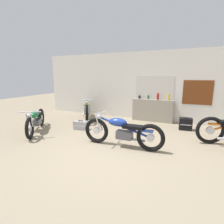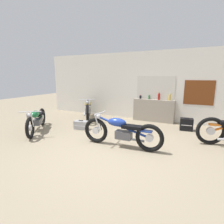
# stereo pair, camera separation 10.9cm
# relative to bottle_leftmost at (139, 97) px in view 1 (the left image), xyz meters

# --- Properties ---
(ground_plane) EXTENTS (24.00, 24.00, 0.00)m
(ground_plane) POSITION_rel_bottle_leftmost_xyz_m (0.30, -3.58, -0.97)
(ground_plane) COLOR gray
(wall_back) EXTENTS (10.00, 0.07, 2.80)m
(wall_back) POSITION_rel_bottle_leftmost_xyz_m (0.32, 0.16, 0.43)
(wall_back) COLOR silver
(wall_back) RESTS_ON ground_plane
(sill_counter) EXTENTS (1.62, 0.28, 0.90)m
(sill_counter) POSITION_rel_bottle_leftmost_xyz_m (0.57, -0.02, -0.52)
(sill_counter) COLOR gray
(sill_counter) RESTS_ON ground_plane
(bottle_leftmost) EXTENTS (0.09, 0.09, 0.16)m
(bottle_leftmost) POSITION_rel_bottle_leftmost_xyz_m (0.00, 0.00, 0.00)
(bottle_leftmost) COLOR black
(bottle_leftmost) RESTS_ON sill_counter
(bottle_left_center) EXTENTS (0.07, 0.07, 0.20)m
(bottle_left_center) POSITION_rel_bottle_leftmost_xyz_m (0.36, 0.03, 0.02)
(bottle_left_center) COLOR #23662D
(bottle_left_center) RESTS_ON sill_counter
(bottle_center) EXTENTS (0.09, 0.09, 0.32)m
(bottle_center) POSITION_rel_bottle_leftmost_xyz_m (0.76, -0.04, 0.07)
(bottle_center) COLOR maroon
(bottle_center) RESTS_ON sill_counter
(bottle_right_center) EXTENTS (0.08, 0.08, 0.30)m
(bottle_right_center) POSITION_rel_bottle_leftmost_xyz_m (1.16, -0.02, 0.06)
(bottle_right_center) COLOR gold
(bottle_right_center) RESTS_ON sill_counter
(motorcycle_blue) EXTENTS (2.18, 0.64, 0.87)m
(motorcycle_blue) POSITION_rel_bottle_leftmost_xyz_m (0.41, -3.02, -0.55)
(motorcycle_blue) COLOR black
(motorcycle_blue) RESTS_ON ground_plane
(motorcycle_yellow) EXTENTS (1.26, 1.87, 0.93)m
(motorcycle_yellow) POSITION_rel_bottle_leftmost_xyz_m (-2.06, -0.85, -0.53)
(motorcycle_yellow) COLOR black
(motorcycle_yellow) RESTS_ON ground_plane
(motorcycle_green) EXTENTS (1.24, 1.78, 0.80)m
(motorcycle_green) POSITION_rel_bottle_leftmost_xyz_m (-2.65, -3.02, -0.57)
(motorcycle_green) COLOR black
(motorcycle_green) RESTS_ON ground_plane
(hard_case_black) EXTENTS (0.44, 0.33, 0.44)m
(hard_case_black) POSITION_rel_bottle_leftmost_xyz_m (1.86, -0.74, -0.76)
(hard_case_black) COLOR black
(hard_case_black) RESTS_ON ground_plane
(hard_case_silver) EXTENTS (0.50, 0.32, 0.32)m
(hard_case_silver) POSITION_rel_bottle_leftmost_xyz_m (-1.44, -2.20, -0.82)
(hard_case_silver) COLOR #9E9EA3
(hard_case_silver) RESTS_ON ground_plane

